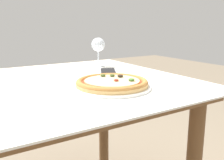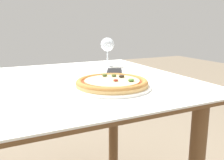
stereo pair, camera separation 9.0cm
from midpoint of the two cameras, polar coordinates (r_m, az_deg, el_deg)
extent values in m
cube|color=brown|center=(1.01, -16.49, -2.21)|extent=(1.01, 0.82, 0.04)
cube|color=white|center=(1.01, -16.56, -1.06)|extent=(1.11, 0.92, 0.01)
cylinder|color=brown|center=(1.60, -3.55, -9.89)|extent=(0.06, 0.06, 0.69)
cylinder|color=white|center=(0.91, -2.84, -1.58)|extent=(0.28, 0.28, 0.01)
cylinder|color=#E0B26B|center=(0.90, -2.85, -0.90)|extent=(0.26, 0.26, 0.01)
torus|color=#B27538|center=(0.90, -2.86, -0.53)|extent=(0.26, 0.26, 0.02)
cylinder|color=#BC381E|center=(0.90, -2.86, -0.44)|extent=(0.22, 0.22, 0.00)
cylinder|color=beige|center=(0.90, -2.86, -0.19)|extent=(0.20, 0.20, 0.00)
ellipsoid|color=#425123|center=(0.96, -4.76, 1.07)|extent=(0.02, 0.02, 0.01)
ellipsoid|color=#4C7A33|center=(0.88, 1.58, 0.06)|extent=(0.02, 0.02, 0.01)
ellipsoid|color=#425123|center=(0.96, -2.63, 1.04)|extent=(0.02, 0.02, 0.01)
ellipsoid|color=#A83323|center=(0.88, -1.95, -0.04)|extent=(0.02, 0.02, 0.01)
ellipsoid|color=#2D2319|center=(0.95, -0.83, 0.93)|extent=(0.02, 0.02, 0.01)
cylinder|color=silver|center=(1.38, -4.98, 3.25)|extent=(0.06, 0.06, 0.00)
cylinder|color=silver|center=(1.38, -5.01, 5.03)|extent=(0.01, 0.01, 0.08)
sphere|color=silver|center=(1.37, -5.07, 8.06)|extent=(0.07, 0.07, 0.07)
cube|color=#232328|center=(1.19, -3.08, 1.92)|extent=(0.13, 0.16, 0.01)
cube|color=black|center=(1.19, -3.08, 2.18)|extent=(0.12, 0.14, 0.00)
camera|label=1|loc=(0.04, -92.86, -0.64)|focal=40.00mm
camera|label=2|loc=(0.04, 87.14, 0.64)|focal=40.00mm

